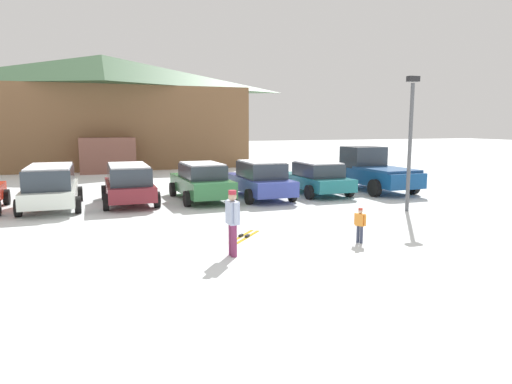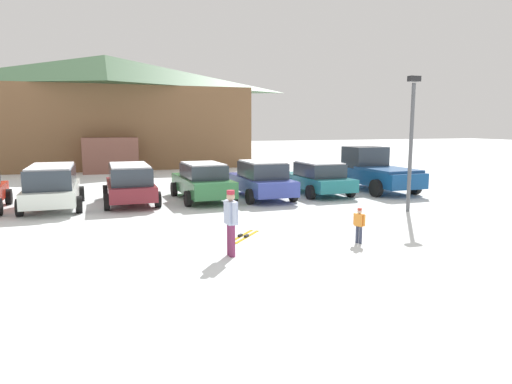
% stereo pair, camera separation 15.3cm
% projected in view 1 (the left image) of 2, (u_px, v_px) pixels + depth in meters
% --- Properties ---
extents(ground, '(160.00, 160.00, 0.00)m').
position_uv_depth(ground, '(345.00, 298.00, 8.65)').
color(ground, silver).
extents(ski_lodge, '(21.42, 11.90, 8.64)m').
position_uv_depth(ski_lodge, '(104.00, 110.00, 35.86)').
color(ski_lodge, brown).
rests_on(ski_lodge, ground).
extents(parked_white_suv, '(2.25, 4.66, 1.70)m').
position_uv_depth(parked_white_suv, '(51.00, 185.00, 17.80)').
color(parked_white_suv, white).
rests_on(parked_white_suv, ground).
extents(parked_maroon_van, '(2.18, 4.38, 1.64)m').
position_uv_depth(parked_maroon_van, '(129.00, 182.00, 18.92)').
color(parked_maroon_van, maroon).
rests_on(parked_maroon_van, ground).
extents(parked_green_coupe, '(2.30, 4.72, 1.64)m').
position_uv_depth(parked_green_coupe, '(201.00, 181.00, 19.83)').
color(parked_green_coupe, '#30733F').
rests_on(parked_green_coupe, ground).
extents(parked_blue_hatchback, '(2.20, 4.61, 1.68)m').
position_uv_depth(parked_blue_hatchback, '(260.00, 179.00, 20.31)').
color(parked_blue_hatchback, '#3544A0').
rests_on(parked_blue_hatchback, ground).
extents(parked_teal_hatchback, '(2.30, 4.38, 1.54)m').
position_uv_depth(parked_teal_hatchback, '(316.00, 178.00, 21.52)').
color(parked_teal_hatchback, '#1E7177').
rests_on(parked_teal_hatchback, ground).
extents(pickup_truck, '(2.49, 5.25, 2.15)m').
position_uv_depth(pickup_truck, '(372.00, 171.00, 22.74)').
color(pickup_truck, navy).
rests_on(pickup_truck, ground).
extents(skier_adult_in_blue_parka, '(0.27, 0.62, 1.67)m').
position_uv_depth(skier_adult_in_blue_parka, '(233.00, 219.00, 11.32)').
color(skier_adult_in_blue_parka, '#762C52').
rests_on(skier_adult_in_blue_parka, ground).
extents(skier_child_in_orange_jacket, '(0.24, 0.33, 0.99)m').
position_uv_depth(skier_child_in_orange_jacket, '(360.00, 223.00, 12.64)').
color(skier_child_in_orange_jacket, '#353B51').
rests_on(skier_child_in_orange_jacket, ground).
extents(pair_of_skis, '(1.30, 1.45, 0.08)m').
position_uv_depth(pair_of_skis, '(245.00, 236.00, 13.38)').
color(pair_of_skis, gold).
rests_on(pair_of_skis, ground).
extents(lamp_post, '(0.44, 0.24, 5.03)m').
position_uv_depth(lamp_post, '(410.00, 136.00, 16.99)').
color(lamp_post, '#515459').
rests_on(lamp_post, ground).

